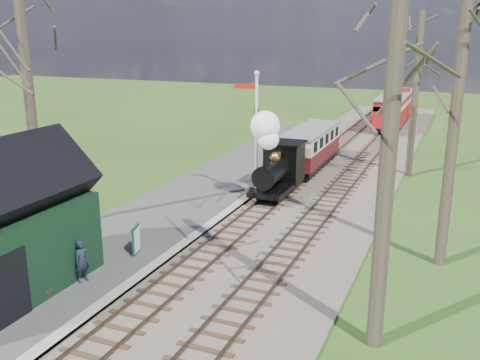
% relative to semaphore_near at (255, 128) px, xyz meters
% --- Properties ---
extents(distant_hills, '(114.40, 48.00, 22.02)m').
position_rel_semaphore_near_xyz_m(distant_hills, '(2.17, 48.38, -19.83)').
color(distant_hills, '#385B23').
rests_on(distant_hills, ground).
extents(ballast_bed, '(8.00, 60.00, 0.10)m').
position_rel_semaphore_near_xyz_m(ballast_bed, '(2.07, 6.00, -3.57)').
color(ballast_bed, brown).
rests_on(ballast_bed, ground).
extents(track_near, '(1.60, 60.00, 0.15)m').
position_rel_semaphore_near_xyz_m(track_near, '(0.77, 6.00, -3.52)').
color(track_near, brown).
rests_on(track_near, ground).
extents(track_far, '(1.60, 60.00, 0.15)m').
position_rel_semaphore_near_xyz_m(track_far, '(3.37, 6.00, -3.52)').
color(track_far, brown).
rests_on(track_far, ground).
extents(platform, '(5.00, 44.00, 0.20)m').
position_rel_semaphore_near_xyz_m(platform, '(-2.73, -2.00, -3.52)').
color(platform, '#474442').
rests_on(platform, ground).
extents(coping_strip, '(0.40, 44.00, 0.21)m').
position_rel_semaphore_near_xyz_m(coping_strip, '(-0.43, -2.00, -3.52)').
color(coping_strip, '#B2AD9E').
rests_on(coping_strip, ground).
extents(semaphore_near, '(1.22, 0.24, 6.22)m').
position_rel_semaphore_near_xyz_m(semaphore_near, '(0.00, 0.00, 0.00)').
color(semaphore_near, silver).
rests_on(semaphore_near, ground).
extents(semaphore_far, '(1.22, 0.24, 5.72)m').
position_rel_semaphore_near_xyz_m(semaphore_far, '(5.14, 6.00, -0.27)').
color(semaphore_far, silver).
rests_on(semaphore_far, ground).
extents(bare_trees, '(15.51, 22.39, 12.00)m').
position_rel_semaphore_near_xyz_m(bare_trees, '(2.10, -5.90, 1.59)').
color(bare_trees, '#382D23').
rests_on(bare_trees, ground).
extents(fence_line, '(12.60, 0.08, 1.00)m').
position_rel_semaphore_near_xyz_m(fence_line, '(1.07, 20.00, -3.07)').
color(fence_line, slate).
rests_on(fence_line, ground).
extents(locomotive, '(1.72, 4.01, 4.30)m').
position_rel_semaphore_near_xyz_m(locomotive, '(0.76, 0.90, -1.63)').
color(locomotive, black).
rests_on(locomotive, ground).
extents(coach, '(2.01, 6.88, 2.11)m').
position_rel_semaphore_near_xyz_m(coach, '(0.77, 6.96, -2.16)').
color(coach, black).
rests_on(coach, ground).
extents(red_carriage_a, '(2.16, 5.34, 2.27)m').
position_rel_semaphore_near_xyz_m(red_carriage_a, '(3.37, 21.49, -2.07)').
color(red_carriage_a, black).
rests_on(red_carriage_a, ground).
extents(red_carriage_b, '(2.16, 5.34, 2.27)m').
position_rel_semaphore_near_xyz_m(red_carriage_b, '(3.37, 26.99, -2.07)').
color(red_carriage_b, black).
rests_on(red_carriage_b, ground).
extents(sign_board, '(0.28, 0.69, 1.02)m').
position_rel_semaphore_near_xyz_m(sign_board, '(-1.54, -7.74, -2.91)').
color(sign_board, '#0F4827').
rests_on(sign_board, platform).
extents(bench, '(0.79, 1.56, 0.86)m').
position_rel_semaphore_near_xyz_m(bench, '(-2.46, -11.10, -3.02)').
color(bench, '#3F2716').
rests_on(bench, platform).
extents(person, '(0.45, 0.57, 1.39)m').
position_rel_semaphore_near_xyz_m(person, '(-1.84, -10.31, -2.73)').
color(person, '#1A2030').
rests_on(person, platform).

